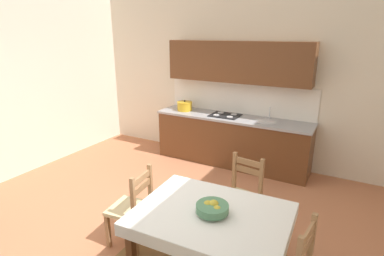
{
  "coord_description": "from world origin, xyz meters",
  "views": [
    {
      "loc": [
        2.02,
        -2.55,
        2.34
      ],
      "look_at": [
        -0.01,
        1.13,
        1.03
      ],
      "focal_mm": 28.68,
      "sensor_mm": 36.0,
      "label": 1
    }
  ],
  "objects_px": {
    "dining_chair_kitchen_side": "(241,197)",
    "dining_chair_tv_side": "(132,208)",
    "dining_table": "(212,223)",
    "kitchen_cabinetry": "(233,118)",
    "fruit_bowl": "(212,208)"
  },
  "relations": [
    {
      "from": "dining_chair_kitchen_side",
      "to": "dining_chair_tv_side",
      "type": "relative_size",
      "value": 1.0
    },
    {
      "from": "dining_table",
      "to": "dining_chair_tv_side",
      "type": "distance_m",
      "value": 1.04
    },
    {
      "from": "kitchen_cabinetry",
      "to": "dining_table",
      "type": "distance_m",
      "value": 2.91
    },
    {
      "from": "dining_chair_kitchen_side",
      "to": "dining_chair_tv_side",
      "type": "xyz_separation_m",
      "value": [
        -0.99,
        -0.84,
        0.0
      ]
    },
    {
      "from": "dining_chair_tv_side",
      "to": "dining_chair_kitchen_side",
      "type": "bearing_deg",
      "value": 40.43
    },
    {
      "from": "fruit_bowl",
      "to": "dining_chair_kitchen_side",
      "type": "bearing_deg",
      "value": 92.86
    },
    {
      "from": "kitchen_cabinetry",
      "to": "dining_chair_kitchen_side",
      "type": "xyz_separation_m",
      "value": [
        0.86,
        -1.84,
        -0.41
      ]
    },
    {
      "from": "dining_chair_kitchen_side",
      "to": "dining_table",
      "type": "bearing_deg",
      "value": -87.83
    },
    {
      "from": "kitchen_cabinetry",
      "to": "fruit_bowl",
      "type": "bearing_deg",
      "value": -71.95
    },
    {
      "from": "kitchen_cabinetry",
      "to": "fruit_bowl",
      "type": "height_order",
      "value": "kitchen_cabinetry"
    },
    {
      "from": "kitchen_cabinetry",
      "to": "dining_table",
      "type": "relative_size",
      "value": 1.94
    },
    {
      "from": "kitchen_cabinetry",
      "to": "dining_chair_kitchen_side",
      "type": "distance_m",
      "value": 2.07
    },
    {
      "from": "dining_chair_kitchen_side",
      "to": "fruit_bowl",
      "type": "bearing_deg",
      "value": -87.14
    },
    {
      "from": "kitchen_cabinetry",
      "to": "dining_chair_kitchen_side",
      "type": "height_order",
      "value": "kitchen_cabinetry"
    },
    {
      "from": "kitchen_cabinetry",
      "to": "fruit_bowl",
      "type": "relative_size",
      "value": 9.35
    }
  ]
}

